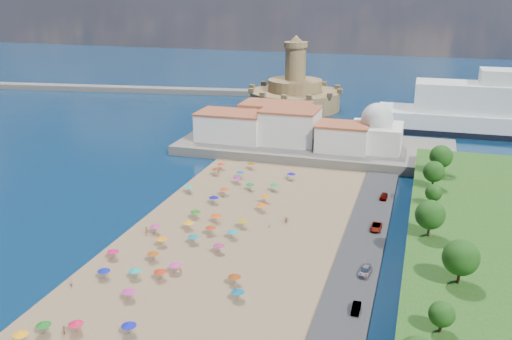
% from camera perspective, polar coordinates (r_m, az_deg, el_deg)
% --- Properties ---
extents(ground, '(700.00, 700.00, 0.00)m').
position_cam_1_polar(ground, '(128.34, -4.97, -6.58)').
color(ground, '#071938').
rests_on(ground, ground).
extents(terrace, '(90.00, 36.00, 3.00)m').
position_cam_1_polar(terrace, '(191.34, 5.89, 2.29)').
color(terrace, '#59544C').
rests_on(terrace, ground).
extents(jetty, '(18.00, 70.00, 2.40)m').
position_cam_1_polar(jetty, '(229.17, 2.18, 4.96)').
color(jetty, '#59544C').
rests_on(jetty, ground).
extents(breakwater, '(199.03, 34.77, 2.60)m').
position_cam_1_polar(breakwater, '(307.52, -13.70, 7.89)').
color(breakwater, '#59544C').
rests_on(breakwater, ground).
extents(waterfront_buildings, '(57.00, 29.00, 11.00)m').
position_cam_1_polar(waterfront_buildings, '(193.08, 2.18, 4.48)').
color(waterfront_buildings, silver).
rests_on(waterfront_buildings, terrace).
extents(domed_building, '(16.00, 16.00, 15.00)m').
position_cam_1_polar(domed_building, '(184.94, 11.94, 3.82)').
color(domed_building, silver).
rests_on(domed_building, terrace).
extents(fortress, '(40.00, 40.00, 32.40)m').
position_cam_1_polar(fortress, '(256.57, 3.91, 7.61)').
color(fortress, '#A18850').
rests_on(fortress, ground).
extents(beach_parasols, '(32.28, 115.16, 2.20)m').
position_cam_1_polar(beach_parasols, '(120.34, -7.33, -7.30)').
color(beach_parasols, gray).
rests_on(beach_parasols, beach).
extents(beachgoers, '(32.15, 98.84, 1.87)m').
position_cam_1_polar(beachgoers, '(124.35, -6.23, -6.90)').
color(beachgoers, tan).
rests_on(beachgoers, beach).
extents(parked_cars, '(2.59, 82.56, 1.44)m').
position_cam_1_polar(parked_cars, '(117.80, 11.21, -8.51)').
color(parked_cars, gray).
rests_on(parked_cars, promenade).
extents(hillside_trees, '(14.44, 105.93, 7.79)m').
position_cam_1_polar(hillside_trees, '(111.62, 17.51, -5.57)').
color(hillside_trees, '#382314').
rests_on(hillside_trees, hillside).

